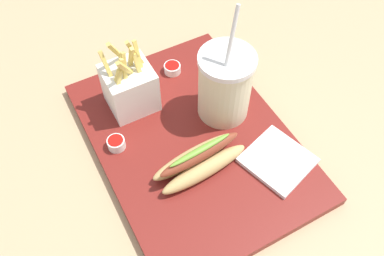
{
  "coord_description": "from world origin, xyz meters",
  "views": [
    {
      "loc": [
        0.38,
        -0.21,
        0.65
      ],
      "look_at": [
        0.0,
        0.0,
        0.05
      ],
      "focal_mm": 38.11,
      "sensor_mm": 36.0,
      "label": 1
    }
  ],
  "objects_px": {
    "fries_basket": "(130,87)",
    "ketchup_cup_1": "(116,143)",
    "napkin_stack": "(278,160)",
    "hot_dog_1": "(200,161)",
    "ketchup_cup_2": "(172,68)",
    "soda_cup": "(225,85)"
  },
  "relations": [
    {
      "from": "soda_cup",
      "to": "fries_basket",
      "type": "relative_size",
      "value": 1.54
    },
    {
      "from": "fries_basket",
      "to": "hot_dog_1",
      "type": "bearing_deg",
      "value": 13.47
    },
    {
      "from": "ketchup_cup_2",
      "to": "napkin_stack",
      "type": "xyz_separation_m",
      "value": [
        0.29,
        0.07,
        -0.01
      ]
    },
    {
      "from": "hot_dog_1",
      "to": "ketchup_cup_2",
      "type": "xyz_separation_m",
      "value": [
        -0.23,
        0.06,
        -0.01
      ]
    },
    {
      "from": "fries_basket",
      "to": "napkin_stack",
      "type": "bearing_deg",
      "value": 35.22
    },
    {
      "from": "soda_cup",
      "to": "hot_dog_1",
      "type": "height_order",
      "value": "soda_cup"
    },
    {
      "from": "ketchup_cup_1",
      "to": "ketchup_cup_2",
      "type": "xyz_separation_m",
      "value": [
        -0.12,
        0.18,
        -0.0
      ]
    },
    {
      "from": "fries_basket",
      "to": "ketchup_cup_1",
      "type": "xyz_separation_m",
      "value": [
        0.08,
        -0.07,
        -0.04
      ]
    },
    {
      "from": "napkin_stack",
      "to": "fries_basket",
      "type": "bearing_deg",
      "value": -144.78
    },
    {
      "from": "soda_cup",
      "to": "fries_basket",
      "type": "bearing_deg",
      "value": -123.39
    },
    {
      "from": "ketchup_cup_1",
      "to": "napkin_stack",
      "type": "distance_m",
      "value": 0.29
    },
    {
      "from": "napkin_stack",
      "to": "ketchup_cup_1",
      "type": "bearing_deg",
      "value": -124.75
    },
    {
      "from": "ketchup_cup_2",
      "to": "hot_dog_1",
      "type": "bearing_deg",
      "value": -15.23
    },
    {
      "from": "ketchup_cup_2",
      "to": "fries_basket",
      "type": "bearing_deg",
      "value": -69.61
    },
    {
      "from": "ketchup_cup_1",
      "to": "ketchup_cup_2",
      "type": "height_order",
      "value": "ketchup_cup_1"
    },
    {
      "from": "fries_basket",
      "to": "hot_dog_1",
      "type": "height_order",
      "value": "fries_basket"
    },
    {
      "from": "hot_dog_1",
      "to": "ketchup_cup_1",
      "type": "relative_size",
      "value": 5.38
    },
    {
      "from": "fries_basket",
      "to": "ketchup_cup_1",
      "type": "distance_m",
      "value": 0.11
    },
    {
      "from": "fries_basket",
      "to": "napkin_stack",
      "type": "height_order",
      "value": "fries_basket"
    },
    {
      "from": "soda_cup",
      "to": "ketchup_cup_2",
      "type": "height_order",
      "value": "soda_cup"
    },
    {
      "from": "soda_cup",
      "to": "napkin_stack",
      "type": "xyz_separation_m",
      "value": [
        0.15,
        0.03,
        -0.07
      ]
    },
    {
      "from": "napkin_stack",
      "to": "hot_dog_1",
      "type": "bearing_deg",
      "value": -113.48
    }
  ]
}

